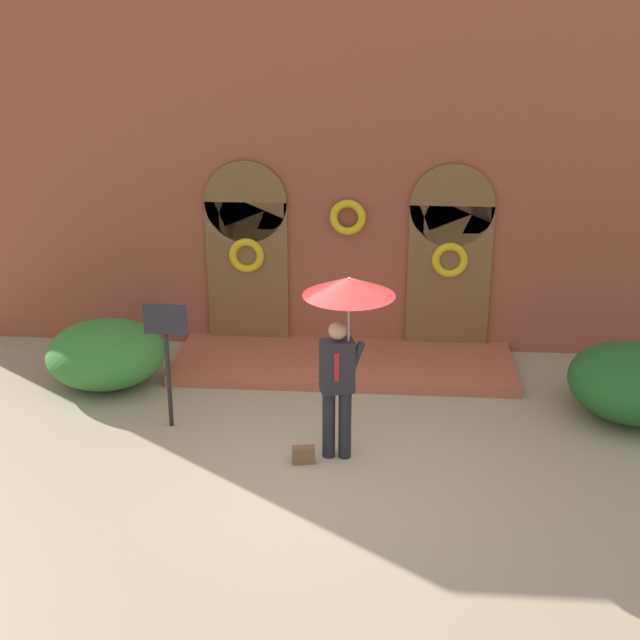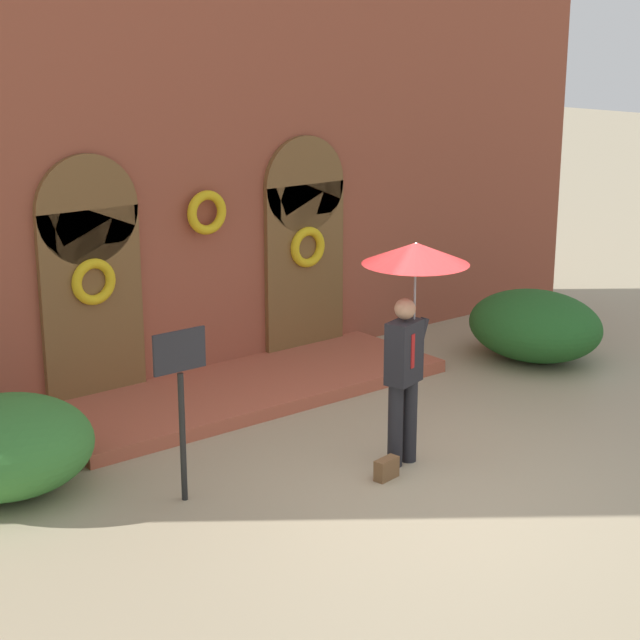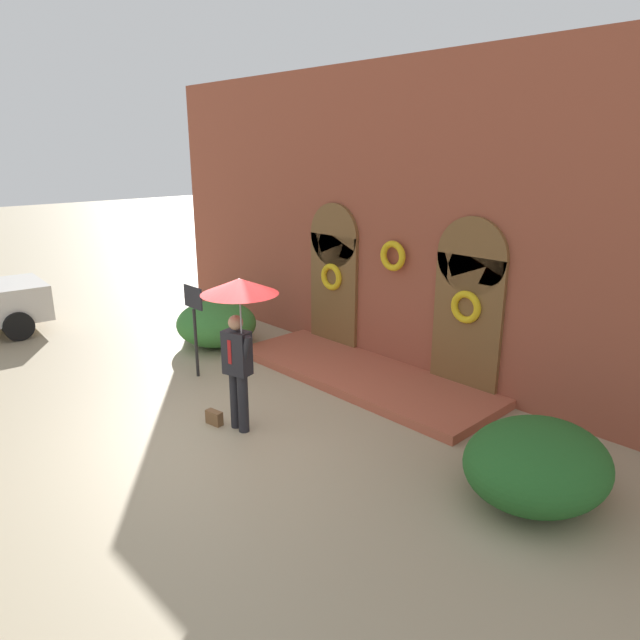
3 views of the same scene
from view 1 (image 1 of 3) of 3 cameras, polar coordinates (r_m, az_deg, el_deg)
name	(u,v)px [view 1 (image 1 of 3)]	position (r m, az deg, el deg)	size (l,w,h in m)	color
ground_plane	(330,467)	(11.08, 0.63, -9.38)	(80.00, 80.00, 0.00)	tan
building_facade	(349,183)	(14.05, 1.88, 8.77)	(14.00, 2.30, 5.60)	brown
person_with_umbrella	(346,313)	(10.51, 1.67, 0.43)	(1.10, 1.10, 2.36)	black
handbag	(303,455)	(11.11, -1.07, -8.63)	(0.28, 0.12, 0.22)	brown
sign_post	(167,345)	(11.75, -9.79, -1.60)	(0.56, 0.06, 1.72)	black
shrub_left	(106,354)	(13.47, -13.53, -2.11)	(1.74, 1.68, 0.95)	#387A33
shrub_right	(630,382)	(12.91, 19.21, -3.76)	(1.65, 1.93, 0.94)	#235B23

